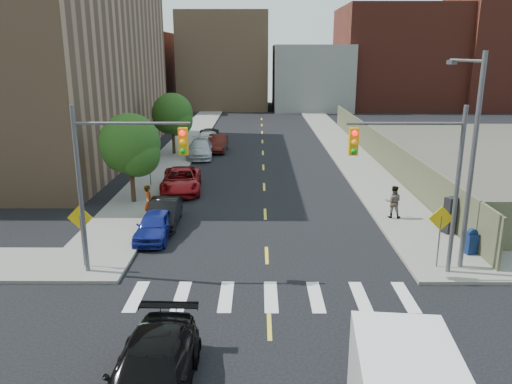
{
  "coord_description": "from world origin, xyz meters",
  "views": [
    {
      "loc": [
        -0.36,
        -13.11,
        8.94
      ],
      "look_at": [
        -0.51,
        11.57,
        2.0
      ],
      "focal_mm": 35.0,
      "sensor_mm": 36.0,
      "label": 1
    }
  ],
  "objects_px": {
    "parked_car_white": "(207,138)",
    "pedestrian_west": "(149,202)",
    "parked_car_grey": "(209,135)",
    "parked_car_silver": "(200,149)",
    "mailbox": "(471,242)",
    "parked_car_red": "(181,180)",
    "parked_car_maroon": "(218,143)",
    "parked_car_black": "(164,213)",
    "black_sedan": "(151,374)",
    "parked_car_blue": "(155,225)",
    "pedestrian_east": "(393,202)",
    "payphone": "(450,215)"
  },
  "relations": [
    {
      "from": "mailbox",
      "to": "parked_car_silver",
      "type": "bearing_deg",
      "value": 109.19
    },
    {
      "from": "parked_car_silver",
      "to": "mailbox",
      "type": "relative_size",
      "value": 4.45
    },
    {
      "from": "parked_car_silver",
      "to": "parked_car_grey",
      "type": "bearing_deg",
      "value": 87.27
    },
    {
      "from": "parked_car_blue",
      "to": "parked_car_maroon",
      "type": "height_order",
      "value": "parked_car_maroon"
    },
    {
      "from": "parked_car_grey",
      "to": "pedestrian_east",
      "type": "xyz_separation_m",
      "value": [
        12.5,
        -25.26,
        0.42
      ]
    },
    {
      "from": "mailbox",
      "to": "payphone",
      "type": "xyz_separation_m",
      "value": [
        0.0,
        2.7,
        0.35
      ]
    },
    {
      "from": "black_sedan",
      "to": "parked_car_white",
      "type": "bearing_deg",
      "value": 95.08
    },
    {
      "from": "parked_car_silver",
      "to": "parked_car_maroon",
      "type": "bearing_deg",
      "value": 62.1
    },
    {
      "from": "parked_car_blue",
      "to": "black_sedan",
      "type": "height_order",
      "value": "black_sedan"
    },
    {
      "from": "parked_car_black",
      "to": "black_sedan",
      "type": "distance_m",
      "value": 14.08
    },
    {
      "from": "parked_car_black",
      "to": "payphone",
      "type": "distance_m",
      "value": 14.67
    },
    {
      "from": "parked_car_grey",
      "to": "pedestrian_west",
      "type": "relative_size",
      "value": 2.35
    },
    {
      "from": "parked_car_black",
      "to": "parked_car_white",
      "type": "distance_m",
      "value": 23.31
    },
    {
      "from": "parked_car_red",
      "to": "parked_car_maroon",
      "type": "xyz_separation_m",
      "value": [
        1.3,
        13.87,
        0.0
      ]
    },
    {
      "from": "parked_car_white",
      "to": "pedestrian_west",
      "type": "xyz_separation_m",
      "value": [
        -0.8,
        -22.83,
        0.35
      ]
    },
    {
      "from": "parked_car_maroon",
      "to": "parked_car_grey",
      "type": "distance_m",
      "value": 5.72
    },
    {
      "from": "parked_car_black",
      "to": "black_sedan",
      "type": "relative_size",
      "value": 0.79
    },
    {
      "from": "parked_car_silver",
      "to": "parked_car_white",
      "type": "bearing_deg",
      "value": 87.27
    },
    {
      "from": "parked_car_white",
      "to": "black_sedan",
      "type": "xyz_separation_m",
      "value": [
        2.3,
        -37.22,
        0.01
      ]
    },
    {
      "from": "pedestrian_east",
      "to": "pedestrian_west",
      "type": "bearing_deg",
      "value": 15.47
    },
    {
      "from": "parked_car_grey",
      "to": "pedestrian_west",
      "type": "bearing_deg",
      "value": -96.73
    },
    {
      "from": "parked_car_grey",
      "to": "mailbox",
      "type": "height_order",
      "value": "mailbox"
    },
    {
      "from": "parked_car_blue",
      "to": "parked_car_red",
      "type": "distance_m",
      "value": 8.7
    },
    {
      "from": "parked_car_grey",
      "to": "mailbox",
      "type": "bearing_deg",
      "value": -69.12
    },
    {
      "from": "parked_car_black",
      "to": "parked_car_grey",
      "type": "relative_size",
      "value": 0.93
    },
    {
      "from": "black_sedan",
      "to": "pedestrian_west",
      "type": "xyz_separation_m",
      "value": [
        -3.1,
        14.39,
        0.34
      ]
    },
    {
      "from": "parked_car_red",
      "to": "parked_car_maroon",
      "type": "height_order",
      "value": "parked_car_maroon"
    },
    {
      "from": "parked_car_blue",
      "to": "mailbox",
      "type": "xyz_separation_m",
      "value": [
        14.7,
        -2.23,
        0.05
      ]
    },
    {
      "from": "parked_car_silver",
      "to": "payphone",
      "type": "bearing_deg",
      "value": -55.48
    },
    {
      "from": "parked_car_maroon",
      "to": "parked_car_red",
      "type": "bearing_deg",
      "value": -93.89
    },
    {
      "from": "parked_car_black",
      "to": "mailbox",
      "type": "xyz_separation_m",
      "value": [
        14.59,
        -4.2,
        0.03
      ]
    },
    {
      "from": "payphone",
      "to": "pedestrian_west",
      "type": "relative_size",
      "value": 0.96
    },
    {
      "from": "parked_car_black",
      "to": "pedestrian_east",
      "type": "height_order",
      "value": "pedestrian_east"
    },
    {
      "from": "parked_car_maroon",
      "to": "mailbox",
      "type": "distance_m",
      "value": 28.19
    },
    {
      "from": "parked_car_blue",
      "to": "parked_car_silver",
      "type": "bearing_deg",
      "value": 91.39
    },
    {
      "from": "mailbox",
      "to": "pedestrian_west",
      "type": "height_order",
      "value": "pedestrian_west"
    },
    {
      "from": "parked_car_white",
      "to": "parked_car_maroon",
      "type": "height_order",
      "value": "same"
    },
    {
      "from": "parked_car_black",
      "to": "pedestrian_east",
      "type": "xyz_separation_m",
      "value": [
        12.39,
        0.91,
        0.35
      ]
    },
    {
      "from": "parked_car_black",
      "to": "parked_car_red",
      "type": "height_order",
      "value": "parked_car_red"
    },
    {
      "from": "parked_car_red",
      "to": "parked_car_silver",
      "type": "distance_m",
      "value": 11.1
    },
    {
      "from": "parked_car_blue",
      "to": "parked_car_white",
      "type": "xyz_separation_m",
      "value": [
        0.0,
        25.28,
        0.08
      ]
    },
    {
      "from": "mailbox",
      "to": "pedestrian_east",
      "type": "distance_m",
      "value": 5.57
    },
    {
      "from": "pedestrian_west",
      "to": "parked_car_grey",
      "type": "bearing_deg",
      "value": -17.75
    },
    {
      "from": "parked_car_grey",
      "to": "black_sedan",
      "type": "xyz_separation_m",
      "value": [
        2.3,
        -40.07,
        0.14
      ]
    },
    {
      "from": "parked_car_black",
      "to": "parked_car_grey",
      "type": "height_order",
      "value": "parked_car_black"
    },
    {
      "from": "parked_car_red",
      "to": "parked_car_silver",
      "type": "relative_size",
      "value": 1.03
    },
    {
      "from": "parked_car_black",
      "to": "pedestrian_west",
      "type": "height_order",
      "value": "pedestrian_west"
    },
    {
      "from": "mailbox",
      "to": "parked_car_grey",
      "type": "bearing_deg",
      "value": 101.31
    },
    {
      "from": "parked_car_red",
      "to": "payphone",
      "type": "bearing_deg",
      "value": -34.64
    },
    {
      "from": "parked_car_blue",
      "to": "parked_car_silver",
      "type": "xyz_separation_m",
      "value": [
        0.0,
        19.8,
        0.09
      ]
    }
  ]
}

